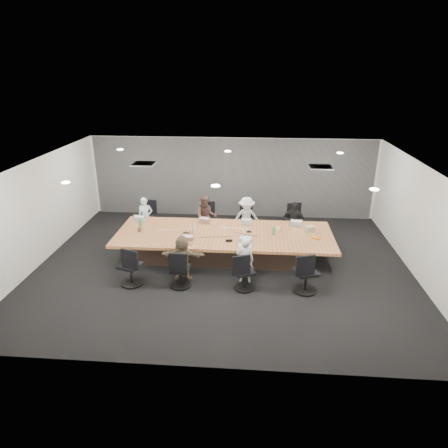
# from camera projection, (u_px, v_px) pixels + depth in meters

# --- Properties ---
(floor) EXTENTS (10.00, 8.00, 0.00)m
(floor) POSITION_uv_depth(u_px,v_px,m) (223.00, 265.00, 10.92)
(floor) COLOR black
(floor) RESTS_ON ground
(ceiling) EXTENTS (10.00, 8.00, 0.00)m
(ceiling) POSITION_uv_depth(u_px,v_px,m) (223.00, 164.00, 9.88)
(ceiling) COLOR white
(ceiling) RESTS_ON wall_back
(wall_back) EXTENTS (10.00, 0.00, 2.80)m
(wall_back) POSITION_uv_depth(u_px,v_px,m) (232.00, 177.00, 14.11)
(wall_back) COLOR silver
(wall_back) RESTS_ON ground
(wall_front) EXTENTS (10.00, 0.00, 2.80)m
(wall_front) POSITION_uv_depth(u_px,v_px,m) (203.00, 301.00, 6.70)
(wall_front) COLOR silver
(wall_front) RESTS_ON ground
(wall_left) EXTENTS (0.00, 8.00, 2.80)m
(wall_left) POSITION_uv_depth(u_px,v_px,m) (39.00, 212.00, 10.77)
(wall_left) COLOR silver
(wall_left) RESTS_ON ground
(wall_right) EXTENTS (0.00, 8.00, 2.80)m
(wall_right) POSITION_uv_depth(u_px,v_px,m) (421.00, 223.00, 10.03)
(wall_right) COLOR silver
(wall_right) RESTS_ON ground
(curtain) EXTENTS (9.80, 0.04, 2.80)m
(curtain) POSITION_uv_depth(u_px,v_px,m) (232.00, 178.00, 14.03)
(curtain) COLOR #5E5E5F
(curtain) RESTS_ON ground
(conference_table) EXTENTS (6.00, 2.20, 0.74)m
(conference_table) POSITION_uv_depth(u_px,v_px,m) (224.00, 244.00, 11.23)
(conference_table) COLOR #3F2E25
(conference_table) RESTS_ON ground
(chair_0) EXTENTS (0.56, 0.56, 0.82)m
(chair_0) POSITION_uv_depth(u_px,v_px,m) (149.00, 220.00, 13.00)
(chair_0) COLOR black
(chair_0) RESTS_ON ground
(chair_1) EXTENTS (0.56, 0.56, 0.82)m
(chair_1) POSITION_uv_depth(u_px,v_px,m) (208.00, 221.00, 12.86)
(chair_1) COLOR black
(chair_1) RESTS_ON ground
(chair_2) EXTENTS (0.56, 0.56, 0.75)m
(chair_2) POSITION_uv_depth(u_px,v_px,m) (247.00, 223.00, 12.77)
(chair_2) COLOR black
(chair_2) RESTS_ON ground
(chair_3) EXTENTS (0.71, 0.71, 0.85)m
(chair_3) POSITION_uv_depth(u_px,v_px,m) (292.00, 223.00, 12.65)
(chair_3) COLOR black
(chair_3) RESTS_ON ground
(chair_4) EXTENTS (0.74, 0.74, 0.86)m
(chair_4) POSITION_uv_depth(u_px,v_px,m) (131.00, 269.00, 9.81)
(chair_4) COLOR black
(chair_4) RESTS_ON ground
(chair_5) EXTENTS (0.55, 0.55, 0.80)m
(chair_5) POSITION_uv_depth(u_px,v_px,m) (180.00, 272.00, 9.73)
(chair_5) COLOR black
(chair_5) RESTS_ON ground
(chair_6) EXTENTS (0.68, 0.68, 0.79)m
(chair_6) POSITION_uv_depth(u_px,v_px,m) (244.00, 274.00, 9.61)
(chair_6) COLOR black
(chair_6) RESTS_ON ground
(chair_7) EXTENTS (0.75, 0.75, 0.88)m
(chair_7) POSITION_uv_depth(u_px,v_px,m) (306.00, 275.00, 9.49)
(chair_7) COLOR black
(chair_7) RESTS_ON ground
(person_0) EXTENTS (0.52, 0.41, 1.26)m
(person_0) POSITION_uv_depth(u_px,v_px,m) (146.00, 217.00, 12.59)
(person_0) COLOR silver
(person_0) RESTS_ON ground
(laptop_0) EXTENTS (0.36, 0.26, 0.02)m
(laptop_0) POSITION_uv_depth(u_px,v_px,m) (140.00, 220.00, 12.04)
(laptop_0) COLOR #B2B2B7
(laptop_0) RESTS_ON conference_table
(person_1) EXTENTS (0.74, 0.62, 1.38)m
(person_1) POSITION_uv_depth(u_px,v_px,m) (206.00, 217.00, 12.43)
(person_1) COLOR #4F3631
(person_1) RESTS_ON ground
(laptop_1) EXTENTS (0.37, 0.29, 0.02)m
(laptop_1) POSITION_uv_depth(u_px,v_px,m) (204.00, 222.00, 11.90)
(laptop_1) COLOR #8C6647
(laptop_1) RESTS_ON conference_table
(person_2) EXTENTS (0.96, 0.66, 1.36)m
(person_2) POSITION_uv_depth(u_px,v_px,m) (246.00, 218.00, 12.34)
(person_2) COLOR #BBBBBB
(person_2) RESTS_ON ground
(laptop_2) EXTENTS (0.32, 0.24, 0.02)m
(laptop_2) POSITION_uv_depth(u_px,v_px,m) (246.00, 223.00, 11.80)
(laptop_2) COLOR #B2B2B7
(laptop_2) RESTS_ON conference_table
(person_3) EXTENTS (0.77, 0.40, 1.26)m
(person_3) POSITION_uv_depth(u_px,v_px,m) (293.00, 221.00, 12.25)
(person_3) COLOR black
(person_3) RESTS_ON ground
(laptop_3) EXTENTS (0.37, 0.27, 0.02)m
(laptop_3) POSITION_uv_depth(u_px,v_px,m) (295.00, 224.00, 11.70)
(laptop_3) COLOR #B2B2B7
(laptop_3) RESTS_ON conference_table
(person_5) EXTENTS (1.12, 0.37, 1.20)m
(person_5) POSITION_uv_depth(u_px,v_px,m) (182.00, 258.00, 9.98)
(person_5) COLOR brown
(person_5) RESTS_ON ground
(laptop_5) EXTENTS (0.35, 0.26, 0.02)m
(laptop_5) POSITION_uv_depth(u_px,v_px,m) (186.00, 243.00, 10.43)
(laptop_5) COLOR #8C6647
(laptop_5) RESTS_ON conference_table
(person_6) EXTENTS (0.44, 0.30, 1.18)m
(person_6) POSITION_uv_depth(u_px,v_px,m) (245.00, 260.00, 9.87)
(person_6) COLOR silver
(person_6) RESTS_ON ground
(laptop_6) EXTENTS (0.37, 0.27, 0.02)m
(laptop_6) POSITION_uv_depth(u_px,v_px,m) (246.00, 245.00, 10.32)
(laptop_6) COLOR #B2B2B7
(laptop_6) RESTS_ON conference_table
(bottle_green_left) EXTENTS (0.08, 0.08, 0.28)m
(bottle_green_left) POSITION_uv_depth(u_px,v_px,m) (140.00, 224.00, 11.37)
(bottle_green_left) COLOR #358F4A
(bottle_green_left) RESTS_ON conference_table
(bottle_green_right) EXTENTS (0.09, 0.09, 0.25)m
(bottle_green_right) POSITION_uv_depth(u_px,v_px,m) (274.00, 231.00, 10.94)
(bottle_green_right) COLOR #358F4A
(bottle_green_right) RESTS_ON conference_table
(bottle_clear) EXTENTS (0.08, 0.08, 0.21)m
(bottle_clear) POSITION_uv_depth(u_px,v_px,m) (195.00, 227.00, 11.21)
(bottle_clear) COLOR silver
(bottle_clear) RESTS_ON conference_table
(cup_white_far) EXTENTS (0.12, 0.12, 0.11)m
(cup_white_far) POSITION_uv_depth(u_px,v_px,m) (225.00, 229.00, 11.22)
(cup_white_far) COLOR white
(cup_white_far) RESTS_ON conference_table
(cup_white_near) EXTENTS (0.09, 0.09, 0.10)m
(cup_white_near) POSITION_uv_depth(u_px,v_px,m) (279.00, 229.00, 11.26)
(cup_white_near) COLOR white
(cup_white_near) RESTS_ON conference_table
(mug_brown) EXTENTS (0.13, 0.13, 0.12)m
(mug_brown) POSITION_uv_depth(u_px,v_px,m) (139.00, 230.00, 11.19)
(mug_brown) COLOR brown
(mug_brown) RESTS_ON conference_table
(mic_left) EXTENTS (0.20, 0.17, 0.03)m
(mic_left) POSITION_uv_depth(u_px,v_px,m) (186.00, 233.00, 11.04)
(mic_left) COLOR black
(mic_left) RESTS_ON conference_table
(mic_right) EXTENTS (0.14, 0.09, 0.03)m
(mic_right) POSITION_uv_depth(u_px,v_px,m) (249.00, 232.00, 11.17)
(mic_right) COLOR black
(mic_right) RESTS_ON conference_table
(stapler) EXTENTS (0.18, 0.07, 0.06)m
(stapler) POSITION_uv_depth(u_px,v_px,m) (229.00, 241.00, 10.55)
(stapler) COLOR black
(stapler) RESTS_ON conference_table
(canvas_bag) EXTENTS (0.33, 0.29, 0.15)m
(canvas_bag) POSITION_uv_depth(u_px,v_px,m) (309.00, 229.00, 11.21)
(canvas_bag) COLOR tan
(canvas_bag) RESTS_ON conference_table
(snack_packet) EXTENTS (0.23, 0.22, 0.04)m
(snack_packet) POSITION_uv_depth(u_px,v_px,m) (316.00, 238.00, 10.74)
(snack_packet) COLOR orange
(snack_packet) RESTS_ON conference_table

